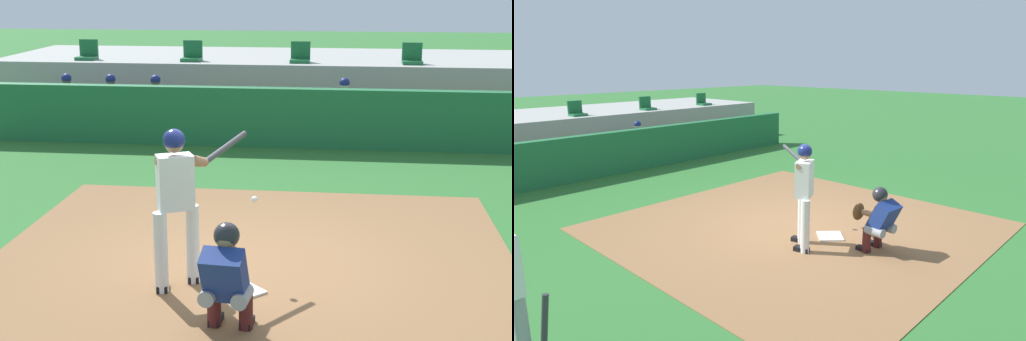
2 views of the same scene
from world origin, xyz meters
TOP-DOWN VIEW (x-y plane):
  - ground_plane at (0.00, 0.00)m, footprint 80.00×80.00m
  - dirt_infield at (0.00, 0.00)m, footprint 6.40×6.40m
  - home_plate at (0.00, -0.80)m, footprint 0.62×0.62m
  - batter_at_plate at (-0.68, -0.71)m, footprint 0.89×1.25m
  - catcher_crouched at (0.01, -1.73)m, footprint 0.51×1.89m
  - dugout_wall at (0.00, 6.50)m, footprint 13.00×0.30m
  - dugout_bench at (0.00, 7.50)m, footprint 11.80×0.44m
  - dugout_player_3 at (1.06, 7.34)m, footprint 0.49×0.70m
  - stands_platform at (0.00, 10.90)m, footprint 15.00×4.40m
  - stadium_seat_2 at (0.00, 9.38)m, footprint 0.46×0.46m
  - stadium_seat_3 at (2.60, 9.38)m, footprint 0.46×0.46m
  - stadium_seat_4 at (5.20, 9.38)m, footprint 0.46×0.46m

SIDE VIEW (x-z plane):
  - ground_plane at x=0.00m, z-range 0.00..0.00m
  - dirt_infield at x=0.00m, z-range 0.00..0.01m
  - home_plate at x=0.00m, z-range 0.01..0.04m
  - dugout_bench at x=0.00m, z-range 0.00..0.45m
  - dugout_wall at x=0.00m, z-range 0.00..1.20m
  - catcher_crouched at x=0.01m, z-range 0.05..1.17m
  - dugout_player_3 at x=1.06m, z-range 0.02..1.32m
  - stands_platform at x=0.00m, z-range 0.00..1.40m
  - batter_at_plate at x=-0.68m, z-range 0.13..1.94m
  - stadium_seat_2 at x=0.00m, z-range 1.29..1.77m
  - stadium_seat_3 at x=2.60m, z-range 1.29..1.77m
  - stadium_seat_4 at x=5.20m, z-range 1.29..1.77m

